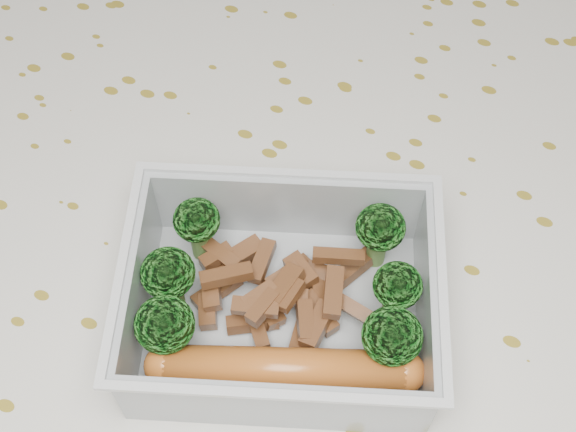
% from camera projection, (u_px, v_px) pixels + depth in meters
% --- Properties ---
extents(dining_table, '(1.40, 0.90, 0.75)m').
position_uv_depth(dining_table, '(276.00, 316.00, 0.53)').
color(dining_table, brown).
rests_on(dining_table, ground).
extents(tablecloth, '(1.46, 0.96, 0.19)m').
position_uv_depth(tablecloth, '(275.00, 281.00, 0.49)').
color(tablecloth, silver).
rests_on(tablecloth, dining_table).
extents(lunch_container, '(0.19, 0.17, 0.06)m').
position_uv_depth(lunch_container, '(281.00, 307.00, 0.42)').
color(lunch_container, silver).
rests_on(lunch_container, tablecloth).
extents(broccoli_florets, '(0.14, 0.12, 0.05)m').
position_uv_depth(broccoli_florets, '(280.00, 286.00, 0.40)').
color(broccoli_florets, '#608C3F').
rests_on(broccoli_florets, lunch_container).
extents(meat_pile, '(0.11, 0.08, 0.03)m').
position_uv_depth(meat_pile, '(279.00, 291.00, 0.42)').
color(meat_pile, brown).
rests_on(meat_pile, lunch_container).
extents(sausage, '(0.13, 0.06, 0.02)m').
position_uv_depth(sausage, '(284.00, 369.00, 0.40)').
color(sausage, '#B55D20').
rests_on(sausage, lunch_container).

